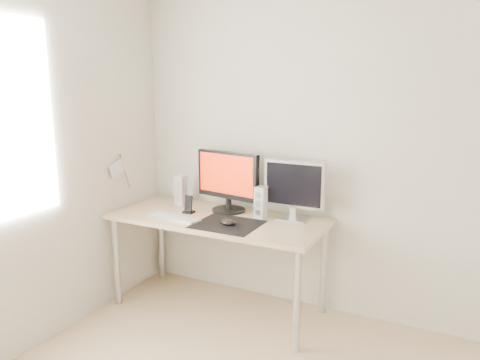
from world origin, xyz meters
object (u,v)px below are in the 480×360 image
(keyboard, at_px, (174,218))
(desk, at_px, (218,227))
(speaker_right, at_px, (261,203))
(phone_dock, at_px, (189,208))
(speaker_left, at_px, (181,190))
(second_monitor, at_px, (294,188))
(main_monitor, at_px, (228,179))
(mouse, at_px, (228,222))

(keyboard, bearing_deg, desk, 34.10)
(speaker_right, relative_size, phone_dock, 1.70)
(desk, height_order, speaker_right, speaker_right)
(speaker_left, relative_size, keyboard, 0.55)
(speaker_left, bearing_deg, speaker_right, -4.52)
(speaker_left, height_order, keyboard, speaker_left)
(second_monitor, distance_m, speaker_right, 0.27)
(second_monitor, distance_m, speaker_left, 0.98)
(second_monitor, bearing_deg, speaker_right, -163.21)
(main_monitor, relative_size, speaker_left, 2.31)
(speaker_left, xyz_separation_m, keyboard, (0.18, -0.36, -0.11))
(speaker_left, bearing_deg, second_monitor, 0.67)
(speaker_left, bearing_deg, phone_dock, -43.98)
(main_monitor, distance_m, keyboard, 0.50)
(mouse, distance_m, keyboard, 0.44)
(desk, xyz_separation_m, speaker_right, (0.30, 0.12, 0.20))
(mouse, bearing_deg, speaker_right, 65.54)
(main_monitor, height_order, speaker_right, main_monitor)
(speaker_right, distance_m, keyboard, 0.64)
(speaker_right, relative_size, keyboard, 0.55)
(mouse, relative_size, phone_dock, 0.88)
(second_monitor, distance_m, phone_dock, 0.83)
(second_monitor, xyz_separation_m, phone_dock, (-0.78, -0.20, -0.20))
(second_monitor, height_order, speaker_left, second_monitor)
(main_monitor, bearing_deg, mouse, -61.68)
(mouse, relative_size, second_monitor, 0.27)
(keyboard, bearing_deg, speaker_left, 116.40)
(mouse, xyz_separation_m, desk, (-0.17, 0.16, -0.10))
(speaker_left, bearing_deg, desk, -21.91)
(speaker_right, bearing_deg, main_monitor, 170.12)
(second_monitor, xyz_separation_m, keyboard, (-0.79, -0.37, -0.23))
(desk, relative_size, speaker_right, 6.74)
(desk, distance_m, phone_dock, 0.28)
(main_monitor, distance_m, speaker_right, 0.33)
(desk, bearing_deg, phone_dock, -178.19)
(main_monitor, height_order, phone_dock, main_monitor)
(main_monitor, bearing_deg, desk, -88.87)
(main_monitor, distance_m, phone_dock, 0.37)
(phone_dock, bearing_deg, mouse, -19.35)
(keyboard, height_order, phone_dock, phone_dock)
(second_monitor, relative_size, speaker_left, 1.89)
(mouse, bearing_deg, main_monitor, 118.32)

